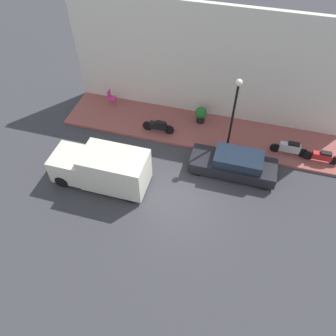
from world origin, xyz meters
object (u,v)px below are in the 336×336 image
cafe_chair (111,96)px  motorcycle_red (322,156)px  scooter_silver (290,148)px  potted_plant (201,114)px  motorcycle_black (158,126)px  delivery_van (101,168)px  streetlamp (235,105)px  parked_car (234,164)px

cafe_chair → motorcycle_red: bearing=-97.8°
scooter_silver → potted_plant: bearing=75.0°
motorcycle_black → potted_plant: bearing=-54.2°
delivery_van → motorcycle_black: 4.53m
motorcycle_red → scooter_silver: size_ratio=0.93×
motorcycle_black → potted_plant: potted_plant is taller
delivery_van → streetlamp: size_ratio=1.09×
delivery_van → cafe_chair: 6.30m
streetlamp → cafe_chair: bearing=75.1°
scooter_silver → parked_car: bearing=126.0°
scooter_silver → cafe_chair: cafe_chair is taller
motorcycle_red → streetlamp: bearing=93.6°
parked_car → potted_plant: 4.13m
motorcycle_red → motorcycle_black: bearing=90.3°
motorcycle_black → potted_plant: (1.54, -2.14, 0.15)m
scooter_silver → streetlamp: (-0.44, 3.26, 2.47)m
parked_car → motorcycle_red: 4.74m
parked_car → delivery_van: delivery_van is taller
streetlamp → potted_plant: (1.81, 1.88, -2.36)m
motorcycle_red → streetlamp: (-0.31, 4.92, 2.53)m
delivery_van → cafe_chair: delivery_van is taller
parked_car → streetlamp: streetlamp is taller
streetlamp → potted_plant: streetlamp is taller
parked_car → motorcycle_red: size_ratio=2.37×
potted_plant → motorcycle_red: bearing=-102.5°
parked_car → potted_plant: size_ratio=4.31×
motorcycle_black → scooter_silver: bearing=-88.7°
delivery_van → streetlamp: bearing=-55.1°
scooter_silver → motorcycle_black: bearing=91.3°
scooter_silver → cafe_chair: size_ratio=2.10×
motorcycle_red → scooter_silver: (0.13, 1.66, 0.06)m
motorcycle_black → cafe_chair: cafe_chair is taller
delivery_van → motorcycle_red: (4.25, -10.56, -0.49)m
motorcycle_red → delivery_van: bearing=111.9°
parked_car → motorcycle_red: bearing=-67.2°
motorcycle_red → cafe_chair: bearing=82.2°
streetlamp → cafe_chair: size_ratio=4.61×
motorcycle_red → cafe_chair: size_ratio=1.95×
delivery_van → motorcycle_black: bearing=-21.2°
scooter_silver → streetlamp: 4.11m
scooter_silver → cafe_chair: (1.59, 10.90, 0.09)m
delivery_van → streetlamp: 7.17m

